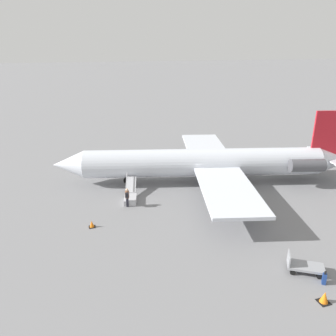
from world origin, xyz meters
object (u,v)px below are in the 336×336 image
luggage_cart (304,266)px  boarding_stairs (131,196)px  passenger (127,196)px  suitcase (324,279)px  airplane_main (212,162)px

luggage_cart → boarding_stairs: bearing=-26.3°
passenger → suitcase: 16.47m
boarding_stairs → passenger: (0.53, 1.21, 0.62)m
boarding_stairs → passenger: 1.46m
airplane_main → suitcase: size_ratio=34.85×
boarding_stairs → luggage_cart: 15.86m
airplane_main → boarding_stairs: airplane_main is taller
airplane_main → boarding_stairs: 9.34m
luggage_cart → suitcase: bearing=143.3°
boarding_stairs → passenger: size_ratio=2.38×
airplane_main → luggage_cart: 15.35m
airplane_main → luggage_cart: (0.68, 15.24, -1.76)m
airplane_main → suitcase: airplane_main is taller
boarding_stairs → luggage_cart: boarding_stairs is taller
passenger → suitcase: (-9.32, 13.56, -0.67)m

